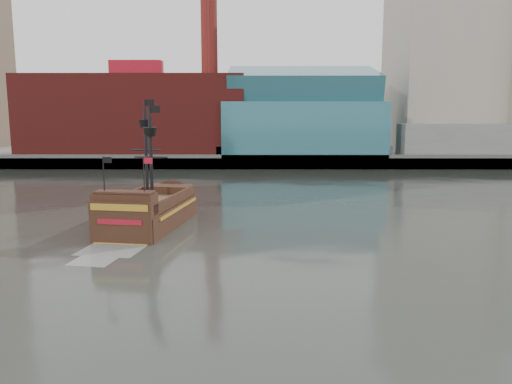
{
  "coord_description": "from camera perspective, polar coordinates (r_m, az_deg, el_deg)",
  "views": [
    {
      "loc": [
        1.43,
        -26.86,
        9.92
      ],
      "look_at": [
        1.33,
        10.61,
        4.0
      ],
      "focal_mm": 35.0,
      "sensor_mm": 36.0,
      "label": 1
    }
  ],
  "objects": [
    {
      "name": "pirate_ship",
      "position": [
        45.05,
        -12.1,
        -2.54
      ],
      "size": [
        7.15,
        16.53,
        11.97
      ],
      "rotation": [
        0.0,
        0.0,
        -0.15
      ],
      "color": "black",
      "rests_on": "ground"
    },
    {
      "name": "ground",
      "position": [
        28.67,
        -2.76,
        -11.28
      ],
      "size": [
        400.0,
        400.0,
        0.0
      ],
      "primitive_type": "plane",
      "color": "#2C2F29",
      "rests_on": "ground"
    },
    {
      "name": "skyline",
      "position": [
        112.45,
        2.17,
        16.44
      ],
      "size": [
        149.0,
        45.0,
        62.0
      ],
      "color": "brown",
      "rests_on": "promenade_far"
    },
    {
      "name": "promenade_far",
      "position": [
        119.2,
        -0.53,
        4.68
      ],
      "size": [
        220.0,
        60.0,
        2.0
      ],
      "primitive_type": "cube",
      "color": "slate",
      "rests_on": "ground"
    },
    {
      "name": "seawall",
      "position": [
        89.79,
        -0.76,
        3.46
      ],
      "size": [
        220.0,
        1.0,
        2.6
      ],
      "primitive_type": "cube",
      "color": "#4C4C49",
      "rests_on": "ground"
    }
  ]
}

